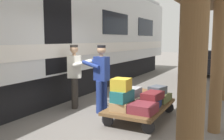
% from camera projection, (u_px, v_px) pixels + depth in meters
% --- Properties ---
extents(ground_plane, '(60.00, 60.00, 0.00)m').
position_uv_depth(ground_plane, '(126.00, 118.00, 5.77)').
color(ground_plane, slate).
extents(train_car, '(3.02, 19.44, 4.00)m').
position_uv_depth(train_car, '(18.00, 32.00, 7.09)').
color(train_car, silver).
rests_on(train_car, ground_plane).
extents(luggage_cart, '(1.17, 1.96, 0.33)m').
position_uv_depth(luggage_cart, '(141.00, 107.00, 5.67)').
color(luggage_cart, brown).
rests_on(luggage_cart, ground_plane).
extents(suitcase_tan_vintage, '(0.45, 0.58, 0.18)m').
position_uv_depth(suitcase_tan_vintage, '(121.00, 105.00, 5.29)').
color(suitcase_tan_vintage, tan).
rests_on(suitcase_tan_vintage, luggage_cart).
extents(suitcase_olive_duffel, '(0.54, 0.66, 0.17)m').
position_uv_depth(suitcase_olive_duffel, '(158.00, 98.00, 6.01)').
color(suitcase_olive_duffel, brown).
rests_on(suitcase_olive_duffel, luggage_cart).
extents(suitcase_brown_leather, '(0.44, 0.57, 0.22)m').
position_uv_depth(suitcase_brown_leather, '(139.00, 94.00, 6.24)').
color(suitcase_brown_leather, brown).
rests_on(suitcase_brown_leather, luggage_cart).
extents(suitcase_burgundy_valise, '(0.53, 0.55, 0.19)m').
position_uv_depth(suitcase_burgundy_valise, '(143.00, 108.00, 5.06)').
color(suitcase_burgundy_valise, maroon).
rests_on(suitcase_burgundy_valise, luggage_cart).
extents(suitcase_navy_fabric, '(0.48, 0.67, 0.16)m').
position_uv_depth(suitcase_navy_fabric, '(151.00, 103.00, 5.54)').
color(suitcase_navy_fabric, navy).
rests_on(suitcase_navy_fabric, luggage_cart).
extents(suitcase_cream_canvas, '(0.47, 0.58, 0.17)m').
position_uv_depth(suitcase_cream_canvas, '(131.00, 100.00, 5.77)').
color(suitcase_cream_canvas, beige).
rests_on(suitcase_cream_canvas, luggage_cart).
extents(suitcase_teal_softside, '(0.38, 0.53, 0.24)m').
position_uv_depth(suitcase_teal_softside, '(122.00, 96.00, 5.23)').
color(suitcase_teal_softside, '#1E666B').
rests_on(suitcase_teal_softside, suitcase_tan_vintage).
extents(suitcase_slate_roller, '(0.41, 0.47, 0.20)m').
position_uv_depth(suitcase_slate_roller, '(158.00, 90.00, 6.01)').
color(suitcase_slate_roller, '#4C515B').
rests_on(suitcase_slate_roller, suitcase_olive_duffel).
extents(suitcase_yellow_case, '(0.38, 0.40, 0.26)m').
position_uv_depth(suitcase_yellow_case, '(121.00, 84.00, 5.21)').
color(suitcase_yellow_case, gold).
rests_on(suitcase_yellow_case, suitcase_teal_softside).
extents(suitcase_gray_aluminum, '(0.35, 0.55, 0.21)m').
position_uv_depth(suitcase_gray_aluminum, '(131.00, 92.00, 5.73)').
color(suitcase_gray_aluminum, '#9EA0A5').
rests_on(suitcase_gray_aluminum, suitcase_cream_canvas).
extents(suitcase_maroon_trunk, '(0.42, 0.59, 0.17)m').
position_uv_depth(suitcase_maroon_trunk, '(153.00, 96.00, 5.52)').
color(suitcase_maroon_trunk, maroon).
rests_on(suitcase_maroon_trunk, suitcase_navy_fabric).
extents(porter_in_overalls, '(0.71, 0.50, 1.70)m').
position_uv_depth(porter_in_overalls, '(101.00, 76.00, 6.13)').
color(porter_in_overalls, navy).
rests_on(porter_in_overalls, ground_plane).
extents(porter_by_door, '(0.74, 0.63, 1.70)m').
position_uv_depth(porter_by_door, '(75.00, 74.00, 6.54)').
color(porter_by_door, '#332D28').
rests_on(porter_by_door, ground_plane).
extents(baggage_tug, '(1.36, 1.85, 1.30)m').
position_uv_depth(baggage_tug, '(207.00, 64.00, 12.26)').
color(baggage_tug, black).
rests_on(baggage_tug, ground_plane).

